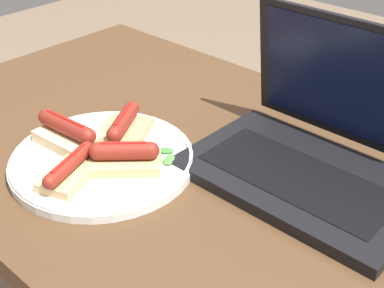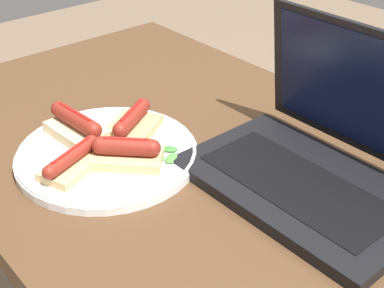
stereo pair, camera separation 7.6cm
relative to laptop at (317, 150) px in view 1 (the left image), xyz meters
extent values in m
cube|color=#4C331E|center=(-0.09, -0.09, -0.06)|extent=(1.27, 0.66, 0.04)
cylinder|color=#4C331E|center=(-0.65, 0.16, -0.43)|extent=(0.05, 0.05, 0.70)
cube|color=black|center=(0.00, -0.03, -0.03)|extent=(0.34, 0.21, 0.02)
cube|color=black|center=(0.00, -0.05, -0.02)|extent=(0.28, 0.12, 0.00)
cube|color=black|center=(0.00, 0.09, 0.08)|extent=(0.34, 0.03, 0.20)
cube|color=#0C1433|center=(0.00, 0.08, 0.08)|extent=(0.31, 0.03, 0.18)
cylinder|color=white|center=(-0.25, -0.20, -0.03)|extent=(0.28, 0.28, 0.01)
torus|color=white|center=(-0.25, -0.20, -0.03)|extent=(0.28, 0.28, 0.01)
cube|color=tan|center=(-0.21, -0.19, -0.02)|extent=(0.12, 0.12, 0.02)
cylinder|color=maroon|center=(-0.21, -0.19, 0.00)|extent=(0.07, 0.07, 0.03)
sphere|color=maroon|center=(-0.23, -0.22, 0.00)|extent=(0.03, 0.03, 0.03)
sphere|color=maroon|center=(-0.18, -0.17, 0.00)|extent=(0.03, 0.03, 0.03)
cylinder|color=red|center=(-0.21, -0.19, 0.01)|extent=(0.05, 0.05, 0.00)
cube|color=#D6B784|center=(-0.32, -0.21, -0.02)|extent=(0.11, 0.07, 0.02)
cylinder|color=maroon|center=(-0.32, -0.21, 0.00)|extent=(0.10, 0.03, 0.03)
sphere|color=maroon|center=(-0.27, -0.21, 0.00)|extent=(0.03, 0.03, 0.03)
sphere|color=maroon|center=(-0.37, -0.21, 0.00)|extent=(0.03, 0.03, 0.03)
cylinder|color=red|center=(-0.32, -0.21, 0.02)|extent=(0.08, 0.01, 0.01)
cube|color=tan|center=(-0.28, -0.13, -0.02)|extent=(0.11, 0.12, 0.02)
cylinder|color=maroon|center=(-0.28, -0.13, 0.00)|extent=(0.07, 0.09, 0.02)
sphere|color=maroon|center=(-0.25, -0.17, 0.00)|extent=(0.02, 0.02, 0.02)
sphere|color=maroon|center=(-0.30, -0.10, 0.00)|extent=(0.02, 0.02, 0.02)
cylinder|color=red|center=(-0.28, -0.13, 0.01)|extent=(0.04, 0.07, 0.01)
cube|color=tan|center=(-0.24, -0.27, -0.02)|extent=(0.09, 0.11, 0.01)
cylinder|color=maroon|center=(-0.24, -0.27, 0.00)|extent=(0.05, 0.10, 0.02)
sphere|color=maroon|center=(-0.23, -0.31, 0.00)|extent=(0.02, 0.02, 0.02)
sphere|color=maroon|center=(-0.26, -0.22, 0.00)|extent=(0.02, 0.02, 0.02)
cylinder|color=red|center=(-0.24, -0.27, 0.01)|extent=(0.03, 0.08, 0.01)
ellipsoid|color=#4C8E3D|center=(-0.19, -0.15, -0.03)|extent=(0.03, 0.02, 0.01)
ellipsoid|color=#387A33|center=(-0.21, -0.15, -0.02)|extent=(0.03, 0.02, 0.01)
ellipsoid|color=#709E4C|center=(-0.22, -0.14, -0.03)|extent=(0.02, 0.02, 0.00)
ellipsoid|color=#4C8E3D|center=(-0.17, -0.14, -0.02)|extent=(0.03, 0.03, 0.01)
ellipsoid|color=#387A33|center=(-0.19, -0.12, -0.03)|extent=(0.03, 0.03, 0.01)
camera|label=1|loc=(0.31, -0.61, 0.42)|focal=50.00mm
camera|label=2|loc=(0.37, -0.55, 0.42)|focal=50.00mm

